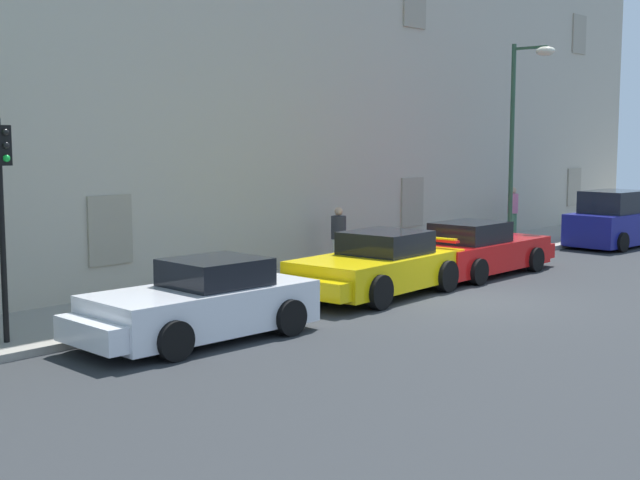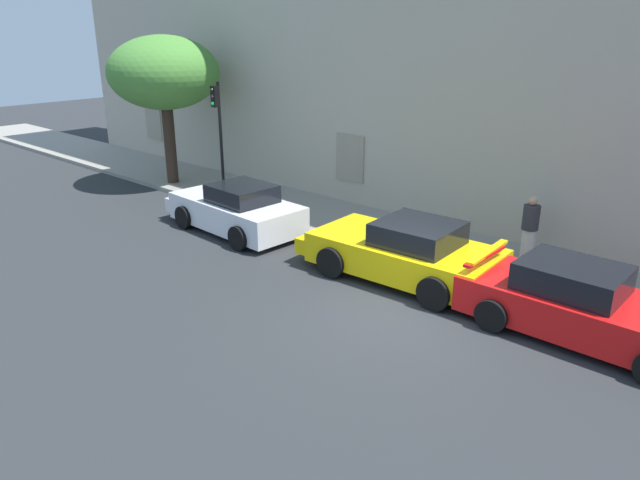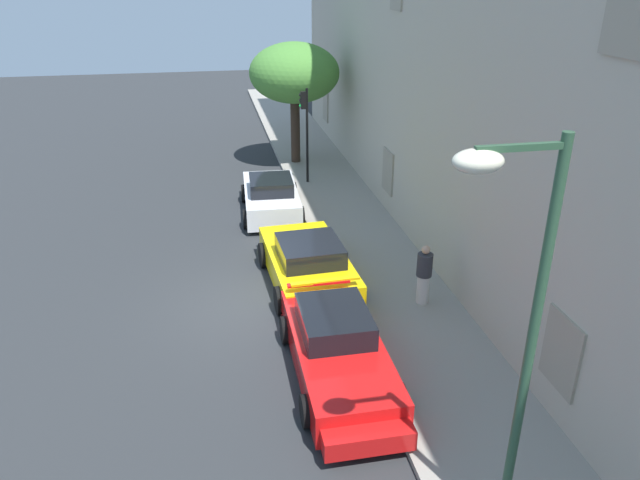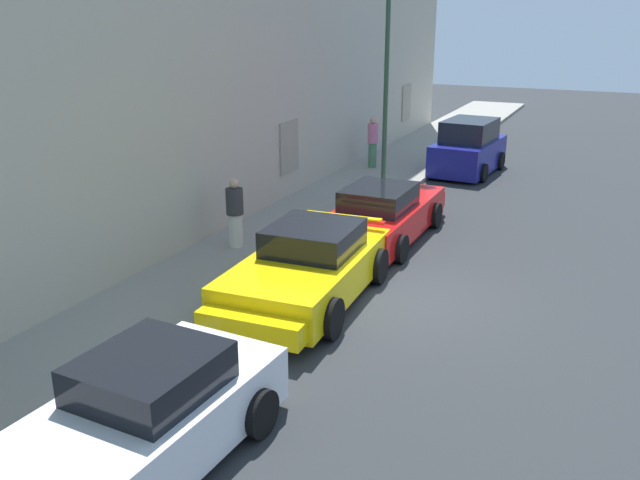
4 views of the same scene
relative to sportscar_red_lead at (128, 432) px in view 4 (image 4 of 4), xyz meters
name	(u,v)px [view 4 (image 4 of 4)]	position (x,y,z in m)	size (l,w,h in m)	color
ground_plane	(406,298)	(6.53, -1.35, -0.61)	(80.00, 80.00, 0.00)	#2B2D30
sidewalk	(235,265)	(6.53, 2.55, -0.54)	(60.00, 3.03, 0.14)	gray
sportscar_red_lead	(128,432)	(0.00, 0.00, 0.00)	(4.56, 2.23, 1.42)	white
sportscar_yellow_flank	(304,272)	(5.51, 0.36, 0.03)	(4.84, 2.44, 1.44)	yellow
sportscar_white_middle	(385,214)	(9.95, 0.31, -0.01)	(5.05, 2.07, 1.40)	red
hatchback_parked	(468,149)	(17.80, 0.09, 0.22)	(3.70, 2.12, 1.85)	navy
street_lamp	(400,45)	(14.24, 1.50, 3.80)	(0.44, 1.42, 6.27)	#2D5138
pedestrian_admiring	(373,142)	(16.67, 3.18, 0.43)	(0.42, 0.42, 1.76)	#4C7F59
pedestrian_strolling	(235,213)	(7.45, 3.08, 0.34)	(0.56, 0.56, 1.62)	silver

